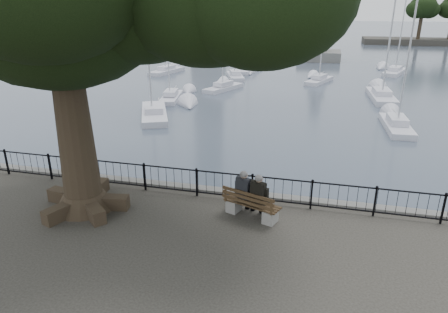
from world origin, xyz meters
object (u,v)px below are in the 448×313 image
(bench, at_px, (251,208))
(lion_monument, at_px, (320,44))
(person_left, at_px, (246,194))
(person_right, at_px, (260,198))

(bench, height_order, lion_monument, lion_monument)
(person_left, bearing_deg, lion_monument, 88.74)
(bench, distance_m, lion_monument, 48.50)
(bench, bearing_deg, person_right, 2.34)
(bench, xyz_separation_m, person_left, (-0.22, 0.19, 0.38))
(bench, height_order, person_right, person_right)
(bench, relative_size, lion_monument, 0.22)
(person_right, distance_m, lion_monument, 48.48)
(person_left, distance_m, person_right, 0.54)
(person_right, height_order, lion_monument, lion_monument)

